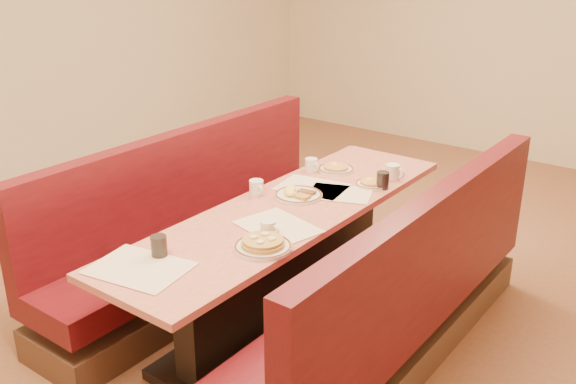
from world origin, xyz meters
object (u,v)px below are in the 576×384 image
Objects in this scene: booth_left at (200,236)px; coffee_mug_b at (257,187)px; soda_tumbler_near at (159,246)px; booth_right at (398,307)px; eggs_plate at (298,194)px; coffee_mug_a at (269,228)px; coffee_mug_d at (311,165)px; pancake_plate at (263,245)px; soda_tumbler_mid at (383,180)px; coffee_mug_c at (393,172)px; diner_table at (289,266)px.

coffee_mug_b is at bearing 5.86° from booth_left.
soda_tumbler_near is at bearing -55.56° from booth_left.
coffee_mug_b is 1.07× the size of soda_tumbler_near.
coffee_mug_b is (-1.01, 0.05, 0.44)m from booth_right.
booth_left reaches higher than eggs_plate.
coffee_mug_a is 0.99× the size of coffee_mug_d.
pancake_plate is (-0.52, -0.50, 0.41)m from booth_right.
booth_left is 21.46× the size of coffee_mug_a.
coffee_mug_a is (-0.07, 0.13, 0.02)m from pancake_plate.
soda_tumbler_near is 1.01× the size of soda_tumbler_mid.
pancake_plate is 1.29m from coffee_mug_c.
coffee_mug_c is (0.25, 0.79, 0.43)m from diner_table.
coffee_mug_b is (-0.28, 0.05, 0.42)m from diner_table.
coffee_mug_d is 1.08× the size of soda_tumbler_mid.
soda_tumbler_near is (-0.14, -0.87, 0.43)m from diner_table.
booth_left reaches higher than pancake_plate.
coffee_mug_b is at bearing 170.40° from diner_table.
soda_tumbler_mid reaches higher than coffee_mug_b.
coffee_mug_d reaches higher than diner_table.
eggs_plate reaches higher than diner_table.
coffee_mug_d is at bearing 113.12° from diner_table.
coffee_mug_b is 1.00× the size of coffee_mug_d.
booth_right reaches higher than coffee_mug_a.
booth_left is 8.51× the size of pancake_plate.
coffee_mug_c is at bearing 78.85° from coffee_mug_b.
soda_tumbler_near is at bearing -135.19° from booth_right.
eggs_plate is (0.68, 0.17, 0.41)m from booth_left.
booth_left is at bearing -149.68° from coffee_mug_b.
coffee_mug_b is at bearing 131.96° from pancake_plate.
soda_tumbler_near is (-0.35, -0.37, 0.03)m from pancake_plate.
soda_tumbler_mid is (0.13, 0.97, 0.01)m from coffee_mug_a.
booth_left is 22.82× the size of soda_tumbler_near.
coffee_mug_c is (0.53, 0.74, 0.00)m from coffee_mug_b.
booth_left is 1.26m from soda_tumbler_mid.
booth_right is 22.97× the size of soda_tumbler_mid.
coffee_mug_d is 1.07× the size of soda_tumbler_near.
pancake_plate is at bearing -93.42° from soda_tumbler_mid.
booth_right is at bearing 44.81° from soda_tumbler_near.
coffee_mug_a is (-0.59, -0.37, 0.43)m from booth_right.
soda_tumbler_near is at bearing -105.95° from soda_tumbler_mid.
booth_left is 21.30× the size of coffee_mug_d.
diner_table is 0.98m from soda_tumbler_near.
coffee_mug_c reaches higher than coffee_mug_a.
booth_left is at bearing -112.28° from coffee_mug_d.
eggs_plate is 0.69m from coffee_mug_c.
diner_table is 0.79m from soda_tumbler_mid.
booth_left is 0.81m from eggs_plate.
booth_left is at bearing -166.08° from eggs_plate.
booth_left is 0.63m from coffee_mug_b.
coffee_mug_d is at bearing 114.81° from eggs_plate.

